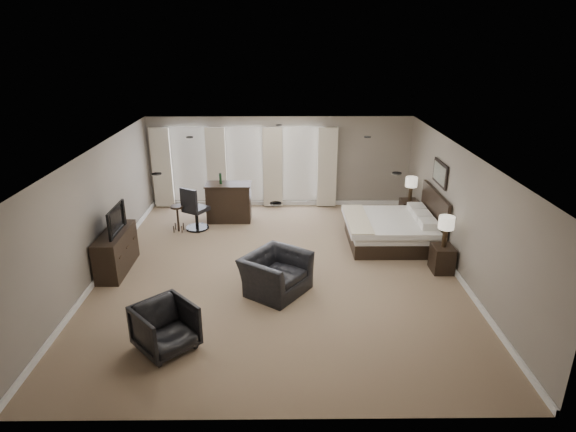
{
  "coord_description": "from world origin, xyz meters",
  "views": [
    {
      "loc": [
        0.11,
        -9.22,
        4.76
      ],
      "look_at": [
        0.2,
        0.4,
        1.1
      ],
      "focal_mm": 30.0,
      "sensor_mm": 36.0,
      "label": 1
    }
  ],
  "objects_px": {
    "bar_stool_right": "(243,205)",
    "desk_chair": "(196,208)",
    "lamp_near": "(445,232)",
    "bar_stool_left": "(178,219)",
    "lamp_far": "(411,189)",
    "nightstand_far": "(409,211)",
    "bed": "(388,218)",
    "dresser": "(116,251)",
    "armchair_near": "(276,267)",
    "tv": "(113,229)",
    "bar_counter": "(229,202)",
    "nightstand_near": "(442,259)",
    "armchair_far": "(165,325)"
  },
  "relations": [
    {
      "from": "lamp_far",
      "to": "tv",
      "type": "relative_size",
      "value": 0.65
    },
    {
      "from": "armchair_near",
      "to": "armchair_far",
      "type": "distance_m",
      "value": 2.52
    },
    {
      "from": "bar_stool_left",
      "to": "dresser",
      "type": "bearing_deg",
      "value": -111.67
    },
    {
      "from": "bed",
      "to": "tv",
      "type": "distance_m",
      "value": 6.18
    },
    {
      "from": "lamp_near",
      "to": "lamp_far",
      "type": "height_order",
      "value": "lamp_near"
    },
    {
      "from": "nightstand_near",
      "to": "lamp_near",
      "type": "distance_m",
      "value": 0.62
    },
    {
      "from": "nightstand_far",
      "to": "armchair_near",
      "type": "distance_m",
      "value": 5.14
    },
    {
      "from": "lamp_near",
      "to": "lamp_far",
      "type": "relative_size",
      "value": 1.04
    },
    {
      "from": "lamp_near",
      "to": "tv",
      "type": "distance_m",
      "value": 6.92
    },
    {
      "from": "armchair_near",
      "to": "desk_chair",
      "type": "xyz_separation_m",
      "value": [
        -2.09,
        3.25,
        0.06
      ]
    },
    {
      "from": "bed",
      "to": "bar_stool_left",
      "type": "distance_m",
      "value": 5.25
    },
    {
      "from": "bar_counter",
      "to": "nightstand_far",
      "type": "bearing_deg",
      "value": -1.18
    },
    {
      "from": "lamp_near",
      "to": "armchair_far",
      "type": "relative_size",
      "value": 0.77
    },
    {
      "from": "bed",
      "to": "tv",
      "type": "bearing_deg",
      "value": -167.43
    },
    {
      "from": "armchair_near",
      "to": "bar_counter",
      "type": "relative_size",
      "value": 0.99
    },
    {
      "from": "lamp_near",
      "to": "bar_counter",
      "type": "distance_m",
      "value": 5.7
    },
    {
      "from": "bed",
      "to": "armchair_far",
      "type": "xyz_separation_m",
      "value": [
        -4.36,
        -4.12,
        -0.22
      ]
    },
    {
      "from": "armchair_near",
      "to": "bar_stool_left",
      "type": "height_order",
      "value": "armchair_near"
    },
    {
      "from": "nightstand_far",
      "to": "desk_chair",
      "type": "height_order",
      "value": "desk_chair"
    },
    {
      "from": "lamp_near",
      "to": "tv",
      "type": "height_order",
      "value": "lamp_near"
    },
    {
      "from": "tv",
      "to": "armchair_near",
      "type": "bearing_deg",
      "value": -105.5
    },
    {
      "from": "dresser",
      "to": "tv",
      "type": "height_order",
      "value": "tv"
    },
    {
      "from": "bed",
      "to": "armchair_near",
      "type": "height_order",
      "value": "bed"
    },
    {
      "from": "lamp_far",
      "to": "nightstand_far",
      "type": "bearing_deg",
      "value": 0.0
    },
    {
      "from": "armchair_far",
      "to": "bed",
      "type": "bearing_deg",
      "value": 0.01
    },
    {
      "from": "bar_counter",
      "to": "desk_chair",
      "type": "distance_m",
      "value": 0.98
    },
    {
      "from": "lamp_near",
      "to": "bar_stool_right",
      "type": "distance_m",
      "value": 5.44
    },
    {
      "from": "nightstand_far",
      "to": "dresser",
      "type": "xyz_separation_m",
      "value": [
        -6.92,
        -2.79,
        0.14
      ]
    },
    {
      "from": "dresser",
      "to": "nightstand_near",
      "type": "bearing_deg",
      "value": -0.87
    },
    {
      "from": "dresser",
      "to": "armchair_far",
      "type": "bearing_deg",
      "value": -58.89
    },
    {
      "from": "bar_stool_right",
      "to": "desk_chair",
      "type": "height_order",
      "value": "desk_chair"
    },
    {
      "from": "lamp_far",
      "to": "bar_stool_left",
      "type": "height_order",
      "value": "lamp_far"
    },
    {
      "from": "bed",
      "to": "nightstand_far",
      "type": "bearing_deg",
      "value": 58.46
    },
    {
      "from": "armchair_near",
      "to": "bed",
      "type": "bearing_deg",
      "value": -13.0
    },
    {
      "from": "desk_chair",
      "to": "armchair_near",
      "type": "bearing_deg",
      "value": 154.22
    },
    {
      "from": "bar_stool_left",
      "to": "nightstand_near",
      "type": "bearing_deg",
      "value": -20.48
    },
    {
      "from": "bed",
      "to": "lamp_near",
      "type": "distance_m",
      "value": 1.72
    },
    {
      "from": "lamp_far",
      "to": "armchair_far",
      "type": "xyz_separation_m",
      "value": [
        -5.25,
        -5.57,
        -0.48
      ]
    },
    {
      "from": "nightstand_far",
      "to": "bar_stool_right",
      "type": "bearing_deg",
      "value": 177.71
    },
    {
      "from": "nightstand_near",
      "to": "lamp_far",
      "type": "bearing_deg",
      "value": 90.0
    },
    {
      "from": "dresser",
      "to": "bar_stool_right",
      "type": "relative_size",
      "value": 1.83
    },
    {
      "from": "tv",
      "to": "nightstand_far",
      "type": "bearing_deg",
      "value": -68.01
    },
    {
      "from": "bed",
      "to": "dresser",
      "type": "distance_m",
      "value": 6.18
    },
    {
      "from": "lamp_near",
      "to": "lamp_far",
      "type": "distance_m",
      "value": 2.9
    },
    {
      "from": "nightstand_near",
      "to": "armchair_far",
      "type": "xyz_separation_m",
      "value": [
        -5.25,
        -2.67,
        0.15
      ]
    },
    {
      "from": "lamp_near",
      "to": "bar_stool_left",
      "type": "xyz_separation_m",
      "value": [
        -6.06,
        2.26,
        -0.56
      ]
    },
    {
      "from": "nightstand_near",
      "to": "armchair_near",
      "type": "relative_size",
      "value": 0.48
    },
    {
      "from": "nightstand_far",
      "to": "tv",
      "type": "height_order",
      "value": "tv"
    },
    {
      "from": "bed",
      "to": "desk_chair",
      "type": "height_order",
      "value": "bed"
    },
    {
      "from": "dresser",
      "to": "bar_stool_right",
      "type": "distance_m",
      "value": 3.86
    }
  ]
}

